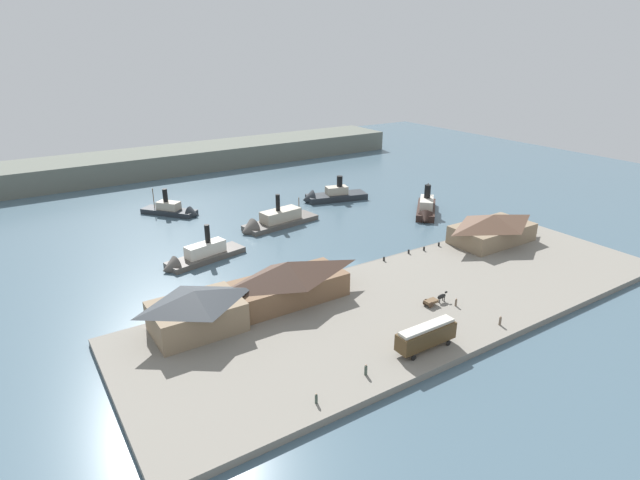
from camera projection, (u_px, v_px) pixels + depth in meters
The scene contains 22 objects.
ground_plane at pixel (349, 264), 113.33m from camera, with size 320.00×320.00×0.00m, color #476070.
quay_promenade at pixel (418, 300), 95.90m from camera, with size 110.00×36.00×1.20m, color gray.
seawall_edge at pixel (359, 267), 110.33m from camera, with size 110.00×0.80×1.00m, color #666159.
ferry_shed_east_terminal at pixel (196, 310), 83.63m from camera, with size 14.78×10.62×7.30m.
ferry_shed_customs_shed at pixel (288, 281), 93.50m from camera, with size 22.02×9.68×7.77m.
ferry_shed_west_terminal at pixel (492, 228), 121.51m from camera, with size 20.08×11.41×6.88m.
street_tram at pixel (426, 335), 78.88m from camera, with size 10.60×2.92×4.16m.
horse_cart at pixel (435, 299), 93.08m from camera, with size 5.40×1.56×1.87m.
pedestrian_by_tram at pixel (456, 302), 92.44m from camera, with size 0.38×0.38×1.54m.
pedestrian_near_east_shed at pixel (316, 399), 67.43m from camera, with size 0.39×0.39×1.57m.
pedestrian_walking_east at pixel (366, 370), 73.18m from camera, with size 0.44×0.44×1.78m.
pedestrian_standing_center at pixel (500, 321), 86.18m from camera, with size 0.42×0.42×1.70m.
mooring_post_center_east at pixel (384, 259), 111.73m from camera, with size 0.44×0.44×0.90m, color black.
mooring_post_center_west at pixel (424, 249), 117.26m from camera, with size 0.44×0.44×0.90m, color black.
mooring_post_west at pixel (409, 252), 115.64m from camera, with size 0.44×0.44×0.90m, color black.
mooring_post_east at pixel (439, 244), 119.86m from camera, with size 0.44×0.44×0.90m, color black.
ferry_mid_harbor at pixel (196, 257), 113.43m from camera, with size 20.72×9.29×10.03m.
ferry_approaching_east at pixel (271, 222), 135.29m from camera, with size 23.76×9.60×11.04m.
ferry_departing_north at pixel (175, 211), 145.18m from camera, with size 14.59×16.72×8.91m.
ferry_moored_west at pixel (426, 209), 144.96m from camera, with size 17.21×16.96×9.51m.
ferry_approaching_west at pixel (329, 196), 158.48m from camera, with size 21.36×10.97×9.48m.
far_headland at pixel (184, 158), 197.93m from camera, with size 180.00×24.00×8.00m, color #60665B.
Camera 1 is at (-61.86, -83.46, 46.07)m, focal length 28.46 mm.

